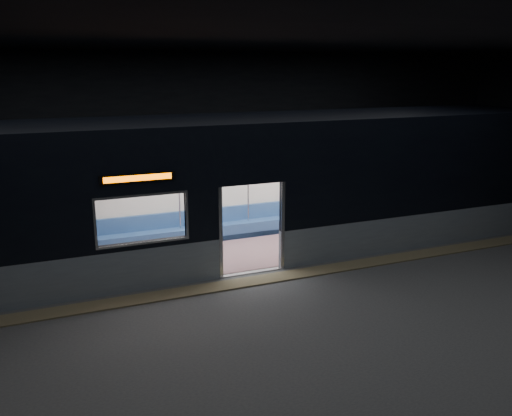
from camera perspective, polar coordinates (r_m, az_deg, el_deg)
station_floor at (r=11.42m, az=1.58°, el=-8.63°), size 24.00×14.00×0.01m
station_envelope at (r=10.53m, az=1.72°, el=10.05°), size 24.00×14.00×5.00m
tactile_strip at (r=11.88m, az=0.48°, el=-7.58°), size 22.80×0.50×0.03m
metro_car at (r=13.13m, az=-2.94°, el=2.91°), size 18.00×3.04×3.35m
passenger at (r=16.05m, az=10.04°, el=1.15°), size 0.43×0.74×1.45m
handbag at (r=15.90m, az=10.57°, el=0.47°), size 0.32×0.29×0.14m
transit_map at (r=16.26m, az=10.07°, el=3.66°), size 1.02×0.03×0.66m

